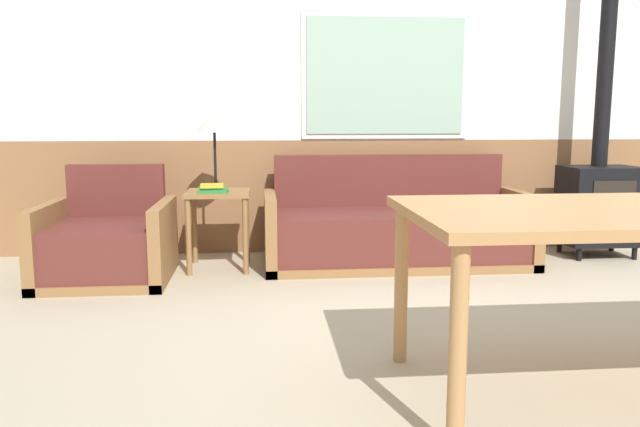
{
  "coord_description": "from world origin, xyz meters",
  "views": [
    {
      "loc": [
        -1.37,
        -2.48,
        1.09
      ],
      "look_at": [
        -1.01,
        1.22,
        0.53
      ],
      "focal_mm": 35.0,
      "sensor_mm": 36.0,
      "label": 1
    }
  ],
  "objects_px": {
    "side_table": "(218,207)",
    "table_lamp": "(214,125)",
    "armchair": "(108,245)",
    "wood_stove": "(600,184)",
    "couch": "(396,231)"
  },
  "relations": [
    {
      "from": "armchair",
      "to": "side_table",
      "type": "relative_size",
      "value": 1.47
    },
    {
      "from": "couch",
      "to": "armchair",
      "type": "relative_size",
      "value": 2.35
    },
    {
      "from": "side_table",
      "to": "wood_stove",
      "type": "height_order",
      "value": "wood_stove"
    },
    {
      "from": "couch",
      "to": "armchair",
      "type": "bearing_deg",
      "value": -172.64
    },
    {
      "from": "couch",
      "to": "table_lamp",
      "type": "distance_m",
      "value": 1.57
    },
    {
      "from": "side_table",
      "to": "armchair",
      "type": "bearing_deg",
      "value": -162.32
    },
    {
      "from": "couch",
      "to": "side_table",
      "type": "distance_m",
      "value": 1.34
    },
    {
      "from": "table_lamp",
      "to": "wood_stove",
      "type": "height_order",
      "value": "wood_stove"
    },
    {
      "from": "side_table",
      "to": "couch",
      "type": "bearing_deg",
      "value": 1.34
    },
    {
      "from": "side_table",
      "to": "table_lamp",
      "type": "relative_size",
      "value": 1.0
    },
    {
      "from": "armchair",
      "to": "table_lamp",
      "type": "xyz_separation_m",
      "value": [
        0.72,
        0.32,
        0.81
      ]
    },
    {
      "from": "armchair",
      "to": "table_lamp",
      "type": "bearing_deg",
      "value": 6.72
    },
    {
      "from": "armchair",
      "to": "wood_stove",
      "type": "distance_m",
      "value": 3.76
    },
    {
      "from": "table_lamp",
      "to": "side_table",
      "type": "bearing_deg",
      "value": -75.87
    },
    {
      "from": "wood_stove",
      "to": "side_table",
      "type": "bearing_deg",
      "value": -177.18
    }
  ]
}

